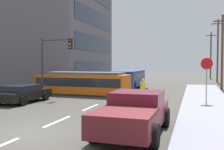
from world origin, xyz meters
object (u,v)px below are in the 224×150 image
Objects in this scene: parked_sedan_furthest at (101,80)px; traffic_light_mast at (54,55)px; city_bus at (128,78)px; utility_pole_far at (218,50)px; pedestrian_crossing at (143,90)px; parked_sedan_mid at (23,93)px; utility_pole_mid at (222,51)px; stop_sign at (207,70)px; utility_pole_distant at (211,54)px; parked_sedan_far at (77,83)px; streetcar_tram at (82,83)px; pickup_truck_parked at (134,113)px.

traffic_light_mast is (0.67, -12.71, 2.69)m from parked_sedan_furthest.
city_bus is 16.91m from utility_pole_far.
city_bus is 0.67× the size of utility_pole_far.
pedestrian_crossing reaches higher than parked_sedan_mid.
utility_pole_mid is at bearing 44.06° from parked_sedan_mid.
stop_sign is at bearing -47.20° from parked_sedan_furthest.
utility_pole_distant is at bearing 86.18° from stop_sign.
city_bus is 2.08× the size of stop_sign.
parked_sedan_far is at bearing -152.89° from city_bus.
parked_sedan_mid is 0.51× the size of utility_pole_distant.
city_bus is at bearing -43.30° from parked_sedan_furthest.
pedestrian_crossing is 0.58× the size of stop_sign.
utility_pole_distant is (14.02, 35.38, 3.71)m from parked_sedan_mid.
streetcar_tram is 6.82m from city_bus.
parked_sedan_mid is (-8.92, 5.50, -0.17)m from pickup_truck_parked.
pickup_truck_parked is 1.19× the size of parked_sedan_mid.
parked_sedan_mid is 38.24m from utility_pole_distant.
stop_sign is at bearing -93.82° from utility_pole_distant.
traffic_light_mast is at bearing -81.80° from parked_sedan_far.
parked_sedan_furthest is at bearing 90.49° from parked_sedan_mid.
city_bus is at bearing 65.23° from traffic_light_mast.
utility_pole_mid is (14.12, 4.09, 3.31)m from parked_sedan_far.
pickup_truck_parked reaches higher than parked_sedan_furthest.
city_bus is 5.35m from parked_sedan_far.
traffic_light_mast is (-1.50, -2.03, 2.31)m from streetcar_tram.
city_bus is at bearing -126.78° from utility_pole_far.
streetcar_tram is 10.91m from parked_sedan_furthest.
streetcar_tram is at bearing -122.03° from utility_pole_far.
utility_pole_far is at bearing 53.22° from city_bus.
stop_sign reaches higher than parked_sedan_mid.
pedestrian_crossing is at bearing -70.64° from city_bus.
utility_pole_distant is (0.24, 22.04, 0.40)m from utility_pole_mid.
parked_sedan_far is (-9.25, 14.75, -0.18)m from pickup_truck_parked.
traffic_light_mast reaches higher than pickup_truck_parked.
pedestrian_crossing is 16.35m from parked_sedan_furthest.
city_bus is 12.50m from parked_sedan_mid.
streetcar_tram is at bearing -78.53° from parked_sedan_furthest.
city_bus reaches higher than parked_sedan_furthest.
streetcar_tram is 1.59× the size of pickup_truck_parked.
pedestrian_crossing is 0.40× the size of parked_sedan_mid.
utility_pole_far is (2.46, 21.91, 2.44)m from stop_sign.
streetcar_tram reaches higher than parked_sedan_mid.
parked_sedan_mid is at bearing 148.36° from pickup_truck_parked.
pedestrian_crossing reaches higher than parked_sedan_far.
parked_sedan_furthest is at bearing 101.47° from streetcar_tram.
city_bus is 17.76m from pickup_truck_parked.
parked_sedan_mid is 9.26m from parked_sedan_far.
utility_pole_distant is (11.99, 30.09, 3.33)m from streetcar_tram.
utility_pole_far is at bearing 57.97° from streetcar_tram.
utility_pole_far is 1.07× the size of utility_pole_distant.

